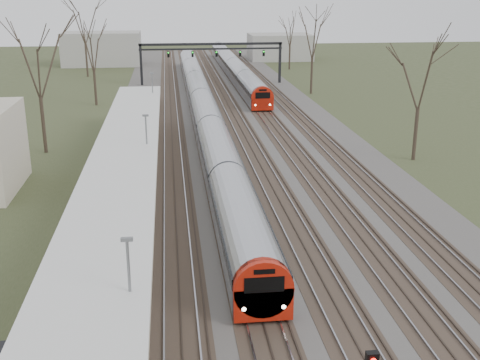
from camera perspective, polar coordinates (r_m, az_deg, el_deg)
The scene contains 9 objects.
track_bed at distance 61.32m, azimuth -0.61°, elevation 4.85°, with size 24.00×160.00×0.22m.
platform at distance 44.07m, azimuth -10.23°, elevation -0.09°, with size 3.50×69.00×1.00m, color #9E9B93.
canopy at distance 38.79m, azimuth -10.85°, elevation 2.69°, with size 4.10×50.00×3.11m.
signal_gantry at distance 90.06m, azimuth -2.72°, elevation 12.13°, with size 21.00×0.59×6.08m.
tree_west_far at distance 53.82m, azimuth -18.71°, elevation 10.70°, with size 5.50×5.50×11.33m.
tree_east_far at distance 51.02m, azimuth 16.79°, elevation 9.70°, with size 5.00×5.00×10.30m.
train_near at distance 68.32m, azimuth -3.65°, elevation 7.37°, with size 2.62×90.21×3.05m.
train_far at distance 98.68m, azimuth -0.56°, elevation 10.64°, with size 2.62×60.21×3.05m.
passenger at distance 22.57m, azimuth -10.94°, elevation -14.89°, with size 0.57×0.37×1.55m, color #334D63.
Camera 1 is at (-6.16, -4.40, 13.87)m, focal length 45.00 mm.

